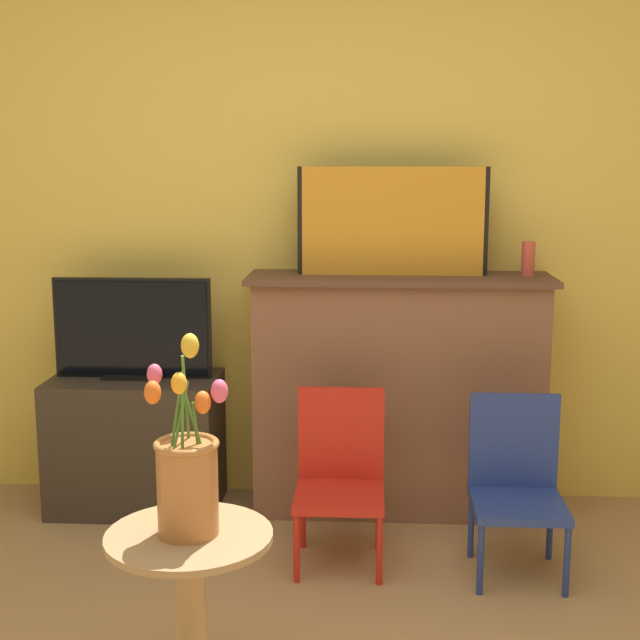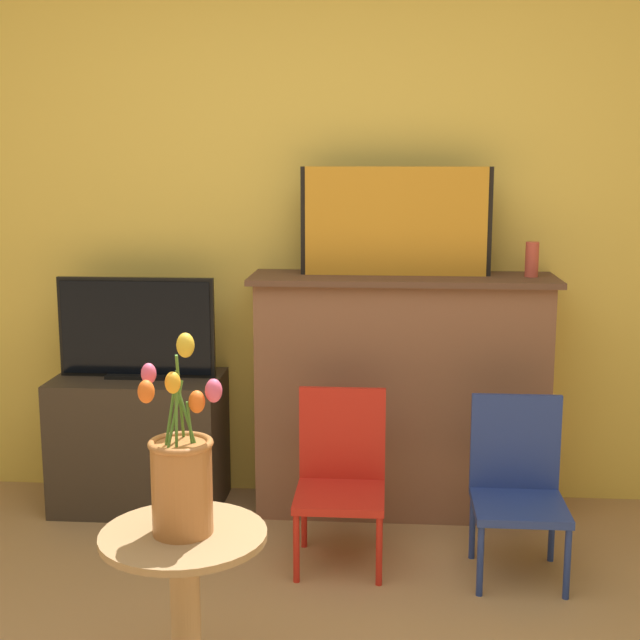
# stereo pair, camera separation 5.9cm
# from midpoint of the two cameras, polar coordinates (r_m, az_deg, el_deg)

# --- Properties ---
(wall_back) EXTENTS (8.00, 0.06, 2.70)m
(wall_back) POSITION_cam_midpoint_polar(r_m,az_deg,el_deg) (4.02, -0.87, 7.58)
(wall_back) COLOR #EAC651
(wall_back) RESTS_ON ground
(fireplace_mantel) EXTENTS (1.30, 0.40, 1.05)m
(fireplace_mantel) POSITION_cam_midpoint_polar(r_m,az_deg,el_deg) (3.92, 4.58, -4.54)
(fireplace_mantel) COLOR brown
(fireplace_mantel) RESTS_ON ground
(painting) EXTENTS (0.81, 0.03, 0.46)m
(painting) POSITION_cam_midpoint_polar(r_m,az_deg,el_deg) (3.81, 4.22, 6.32)
(painting) COLOR black
(painting) RESTS_ON fireplace_mantel
(mantel_candle) EXTENTS (0.06, 0.06, 0.15)m
(mantel_candle) POSITION_cam_midpoint_polar(r_m,az_deg,el_deg) (3.87, 12.76, 3.83)
(mantel_candle) COLOR #CC4C3D
(mantel_candle) RESTS_ON fireplace_mantel
(tv_stand) EXTENTS (0.73, 0.43, 0.59)m
(tv_stand) POSITION_cam_midpoint_polar(r_m,az_deg,el_deg) (4.08, -12.07, -7.68)
(tv_stand) COLOR #382D23
(tv_stand) RESTS_ON ground
(tv_monitor) EXTENTS (0.69, 0.12, 0.44)m
(tv_monitor) POSITION_cam_midpoint_polar(r_m,az_deg,el_deg) (3.96, -12.33, -0.63)
(tv_monitor) COLOR black
(tv_monitor) RESTS_ON tv_stand
(chair_red) EXTENTS (0.34, 0.34, 0.66)m
(chair_red) POSITION_cam_midpoint_polar(r_m,az_deg,el_deg) (3.48, 0.81, -9.70)
(chair_red) COLOR red
(chair_red) RESTS_ON ground
(chair_blue) EXTENTS (0.34, 0.34, 0.66)m
(chair_blue) POSITION_cam_midpoint_polar(r_m,az_deg,el_deg) (3.47, 11.97, -10.01)
(chair_blue) COLOR navy
(chair_blue) RESTS_ON ground
(side_table) EXTENTS (0.45, 0.45, 0.55)m
(side_table) POSITION_cam_midpoint_polar(r_m,az_deg,el_deg) (2.56, -8.95, -17.31)
(side_table) COLOR #99754C
(side_table) RESTS_ON ground
(vase_tulips) EXTENTS (0.20, 0.28, 0.52)m
(vase_tulips) POSITION_cam_midpoint_polar(r_m,az_deg,el_deg) (2.42, -9.18, -9.79)
(vase_tulips) COLOR #AD6B38
(vase_tulips) RESTS_ON side_table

